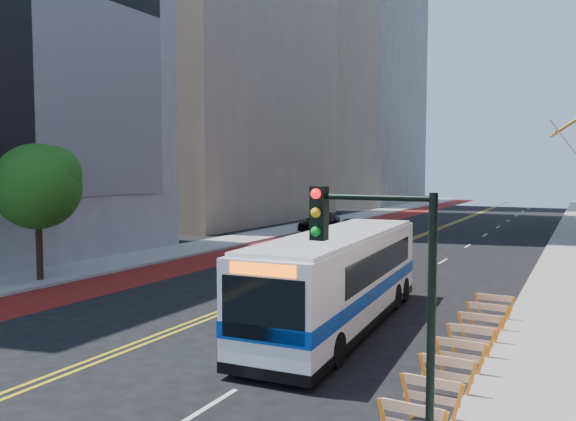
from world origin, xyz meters
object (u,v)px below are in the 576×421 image
(traffic_signal, at_px, (379,277))
(transit_bus, at_px, (341,278))
(car_c, at_px, (320,222))
(car_a, at_px, (323,232))
(street_tree, at_px, (39,183))
(car_b, at_px, (353,228))

(traffic_signal, relative_size, transit_bus, 0.41)
(car_c, bearing_deg, car_a, -58.41)
(transit_bus, relative_size, car_a, 3.16)
(street_tree, bearing_deg, car_a, 76.10)
(car_a, height_order, car_c, car_c)
(street_tree, height_order, transit_bus, street_tree)
(transit_bus, relative_size, car_c, 2.29)
(street_tree, relative_size, car_b, 1.50)
(transit_bus, xyz_separation_m, car_c, (-14.18, 28.84, -0.97))
(street_tree, xyz_separation_m, car_c, (1.94, 28.49, -4.13))
(car_c, bearing_deg, street_tree, -89.12)
(street_tree, distance_m, traffic_signal, 22.79)
(car_b, height_order, car_c, car_c)
(street_tree, bearing_deg, traffic_signal, -24.82)
(car_a, height_order, car_b, car_b)
(car_a, bearing_deg, car_b, 86.83)
(car_a, relative_size, car_c, 0.72)
(street_tree, xyz_separation_m, traffic_signal, (20.66, -9.55, -1.19))
(street_tree, distance_m, car_a, 22.76)
(car_c, bearing_deg, traffic_signal, -59.02)
(car_c, bearing_deg, transit_bus, -59.02)
(transit_bus, relative_size, car_b, 2.77)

